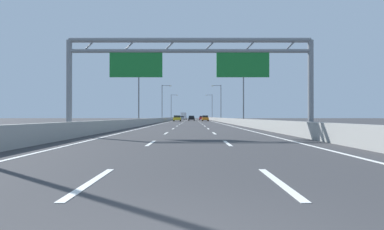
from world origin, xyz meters
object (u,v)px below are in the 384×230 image
at_px(streetlamp_left_far, 162,101).
at_px(streetlamp_right_distant, 211,105).
at_px(red_car, 201,118).
at_px(yellow_car, 177,118).
at_px(silver_car, 181,118).
at_px(sign_gantry, 189,62).
at_px(streetlamp_right_mid, 241,88).
at_px(streetlamp_left_distant, 171,105).
at_px(box_truck, 183,116).
at_px(streetlamp_right_far, 219,101).
at_px(black_car, 191,118).
at_px(orange_car, 205,118).
at_px(streetlamp_left_mid, 140,88).

relative_size(streetlamp_left_far, streetlamp_right_distant, 1.00).
bearing_deg(red_car, yellow_car, -104.99).
xyz_separation_m(streetlamp_right_distant, silver_car, (-11.30, 7.37, -4.64)).
relative_size(sign_gantry, streetlamp_right_mid, 1.68).
bearing_deg(streetlamp_left_distant, box_truck, 77.12).
relative_size(streetlamp_right_mid, streetlamp_left_distant, 1.00).
bearing_deg(streetlamp_left_far, box_truck, 85.80).
distance_m(streetlamp_right_far, black_car, 13.62).
xyz_separation_m(streetlamp_right_far, orange_car, (-3.74, 3.09, -4.63)).
relative_size(sign_gantry, streetlamp_left_mid, 1.68).
height_order(streetlamp_left_mid, yellow_car, streetlamp_left_mid).
relative_size(streetlamp_left_distant, yellow_car, 2.30).
distance_m(streetlamp_right_mid, black_car, 48.30).
bearing_deg(streetlamp_right_distant, streetlamp_left_distant, 180.00).
height_order(streetlamp_right_far, box_truck, streetlamp_right_far).
relative_size(sign_gantry, red_car, 3.79).
distance_m(streetlamp_right_far, streetlamp_right_distant, 37.10).
bearing_deg(streetlamp_left_distant, black_car, -74.41).
height_order(streetlamp_left_mid, silver_car, streetlamp_left_mid).
bearing_deg(streetlamp_right_far, silver_car, 104.26).
bearing_deg(streetlamp_right_mid, red_car, 93.61).
bearing_deg(yellow_car, streetlamp_left_distant, 95.70).
relative_size(streetlamp_right_far, silver_car, 2.03).
distance_m(black_car, box_truck, 44.41).
bearing_deg(box_truck, sign_gantry, -88.34).
bearing_deg(orange_car, streetlamp_right_far, -39.58).
relative_size(sign_gantry, orange_car, 3.50).
relative_size(sign_gantry, streetlamp_right_far, 1.68).
distance_m(streetlamp_left_far, yellow_car, 5.99).
height_order(streetlamp_right_mid, orange_car, streetlamp_right_mid).
relative_size(streetlamp_right_far, box_truck, 1.19).
bearing_deg(streetlamp_left_far, streetlamp_right_distant, 68.07).
xyz_separation_m(streetlamp_left_far, streetlamp_right_far, (14.93, 0.00, 0.00)).
bearing_deg(box_truck, streetlamp_right_mid, -83.22).
height_order(sign_gantry, streetlamp_left_far, streetlamp_left_far).
bearing_deg(streetlamp_left_far, red_car, 67.37).
relative_size(streetlamp_left_distant, silver_car, 2.03).
bearing_deg(streetlamp_right_distant, streetlamp_right_far, -90.00).
bearing_deg(orange_car, red_car, 90.61).
height_order(black_car, orange_car, orange_car).
distance_m(yellow_car, red_car, 27.76).
relative_size(silver_car, orange_car, 1.02).
distance_m(streetlamp_left_distant, orange_car, 36.09).
bearing_deg(sign_gantry, red_car, 87.79).
relative_size(streetlamp_right_distant, box_truck, 1.19).
xyz_separation_m(streetlamp_left_mid, orange_car, (11.19, 40.19, -4.63)).
bearing_deg(streetlamp_right_mid, orange_car, 95.32).
xyz_separation_m(streetlamp_left_far, yellow_car, (3.76, -0.58, -4.63)).
distance_m(sign_gantry, box_truck, 118.57).
height_order(sign_gantry, yellow_car, sign_gantry).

